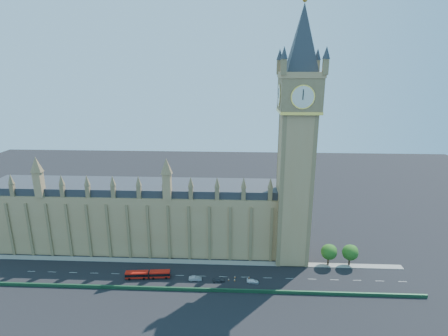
{
  "coord_description": "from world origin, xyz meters",
  "views": [
    {
      "loc": [
        17.59,
        -111.42,
        72.82
      ],
      "look_at": [
        11.75,
        10.0,
        38.38
      ],
      "focal_mm": 28.0,
      "sensor_mm": 36.0,
      "label": 1
    }
  ],
  "objects_px": {
    "red_bus": "(148,274)",
    "car_grey": "(219,280)",
    "car_silver": "(195,278)",
    "car_white": "(253,281)"
  },
  "relations": [
    {
      "from": "red_bus",
      "to": "car_silver",
      "type": "distance_m",
      "value": 17.33
    },
    {
      "from": "car_silver",
      "to": "red_bus",
      "type": "bearing_deg",
      "value": 86.89
    },
    {
      "from": "red_bus",
      "to": "car_grey",
      "type": "xyz_separation_m",
      "value": [
        25.77,
        -0.92,
        -0.77
      ]
    },
    {
      "from": "red_bus",
      "to": "car_grey",
      "type": "distance_m",
      "value": 25.79
    },
    {
      "from": "red_bus",
      "to": "car_white",
      "type": "bearing_deg",
      "value": -7.39
    },
    {
      "from": "car_silver",
      "to": "car_grey",
      "type": "bearing_deg",
      "value": -93.49
    },
    {
      "from": "red_bus",
      "to": "car_silver",
      "type": "bearing_deg",
      "value": -7.63
    },
    {
      "from": "car_grey",
      "to": "car_silver",
      "type": "bearing_deg",
      "value": 80.45
    },
    {
      "from": "red_bus",
      "to": "car_grey",
      "type": "bearing_deg",
      "value": -7.75
    },
    {
      "from": "car_grey",
      "to": "car_white",
      "type": "xyz_separation_m",
      "value": [
        12.07,
        -0.19,
        -0.05
      ]
    }
  ]
}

